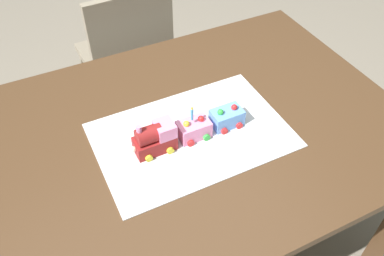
% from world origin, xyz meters
% --- Properties ---
extents(ground_plane, '(8.00, 8.00, 0.00)m').
position_xyz_m(ground_plane, '(0.00, 0.00, 0.00)').
color(ground_plane, gray).
extents(dining_table, '(1.40, 1.00, 0.74)m').
position_xyz_m(dining_table, '(0.00, 0.00, 0.63)').
color(dining_table, '#4C331E').
rests_on(dining_table, ground).
extents(chair, '(0.41, 0.41, 0.86)m').
position_xyz_m(chair, '(0.05, 0.83, 0.47)').
color(chair, gray).
rests_on(chair, ground).
extents(cake_board, '(0.60, 0.40, 0.00)m').
position_xyz_m(cake_board, '(-0.01, -0.03, 0.74)').
color(cake_board, silver).
rests_on(cake_board, dining_table).
extents(cake_locomotive, '(0.14, 0.08, 0.12)m').
position_xyz_m(cake_locomotive, '(-0.14, -0.04, 0.79)').
color(cake_locomotive, maroon).
rests_on(cake_locomotive, cake_board).
extents(cake_car_tanker_bubblegum, '(0.10, 0.08, 0.07)m').
position_xyz_m(cake_car_tanker_bubblegum, '(-0.01, -0.04, 0.77)').
color(cake_car_tanker_bubblegum, pink).
rests_on(cake_car_tanker_bubblegum, cake_board).
extents(cake_car_flatbed_sky_blue, '(0.10, 0.08, 0.07)m').
position_xyz_m(cake_car_flatbed_sky_blue, '(0.11, -0.04, 0.77)').
color(cake_car_flatbed_sky_blue, '#669EEA').
rests_on(cake_car_flatbed_sky_blue, cake_board).
extents(birthday_candle, '(0.01, 0.01, 0.06)m').
position_xyz_m(birthday_candle, '(-0.02, -0.04, 0.84)').
color(birthday_candle, '#4CA5E5').
rests_on(birthday_candle, cake_car_tanker_bubblegum).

